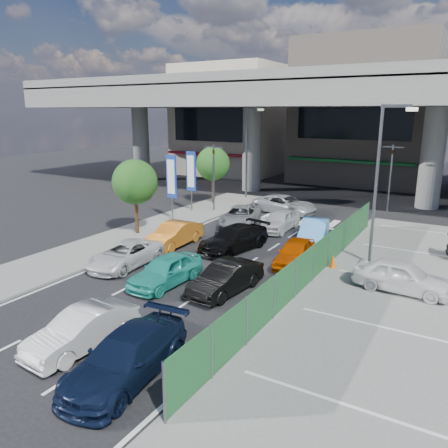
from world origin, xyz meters
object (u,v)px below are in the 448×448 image
Objects in this scene: street_lamp_right at (381,172)px; wagon_silver_front_left at (240,216)px; traffic_light_left at (214,161)px; tree_near at (135,182)px; hatch_black_mid_right at (226,278)px; kei_truck_front_right at (314,231)px; hatch_white_back_mid at (82,330)px; taxi_orange_left at (174,235)px; traffic_cone at (333,261)px; traffic_light_right at (392,161)px; sedan_black_mid at (234,238)px; parked_sedan_white at (402,276)px; taxi_orange_right at (295,253)px; tree_far at (213,164)px; minivan_navy_back at (126,357)px; signboard_far at (191,173)px; sedan_white_mid_left at (125,255)px; crossing_wagon_silver at (285,204)px; taxi_teal_mid at (166,270)px; sedan_white_front_mid at (280,220)px; signboard_near at (171,179)px; street_lamp_left at (248,145)px.

street_lamp_right is 1.70× the size of wagon_silver_front_left.
wagon_silver_front_left is at bearing -35.20° from traffic_light_left.
hatch_black_mid_right is (9.46, -5.04, -2.72)m from tree_near.
kei_truck_front_right reaches higher than hatch_black_mid_right.
hatch_white_back_mid is 17.04m from wagon_silver_front_left.
taxi_orange_left is at bearing -114.54° from wagon_silver_front_left.
kei_truck_front_right reaches higher than traffic_cone.
taxi_orange_left is at bearing -119.85° from traffic_light_right.
traffic_light_left reaches higher than sedan_black_mid.
parked_sedan_white is at bearing -77.69° from traffic_light_right.
taxi_orange_left is at bearing -73.03° from traffic_light_left.
taxi_orange_right is 0.93× the size of kei_truck_front_right.
tree_far reaches higher than taxi_orange_left.
wagon_silver_front_left is at bearing 102.25° from minivan_navy_back.
parked_sedan_white is (5.79, -5.32, 0.06)m from kei_truck_front_right.
signboard_far is (-14.77, 4.99, -1.71)m from street_lamp_right.
crossing_wagon_silver is at bearing 78.40° from sedan_white_mid_left.
signboard_far is 0.99× the size of sedan_black_mid.
taxi_orange_left is at bearing 115.10° from minivan_navy_back.
crossing_wagon_silver is at bearing 27.48° from signboard_far.
sedan_black_mid is at bearing -79.83° from wagon_silver_front_left.
minivan_navy_back is (-2.43, -26.94, -3.25)m from traffic_light_right.
parked_sedan_white reaches higher than minivan_navy_back.
taxi_orange_left is (0.09, 4.03, 0.07)m from sedan_white_mid_left.
hatch_black_mid_right is at bearing -158.61° from crossing_wagon_silver.
hatch_white_back_mid is at bearing -59.79° from sedan_white_mid_left.
parked_sedan_white is (16.03, -1.19, -2.63)m from tree_near.
hatch_black_mid_right is (2.80, 0.61, -0.03)m from taxi_teal_mid.
taxi_teal_mid is 11.20m from sedan_white_front_mid.
sedan_white_mid_left is at bearing -74.71° from tree_far.
signboard_near is 9.77m from sedan_white_mid_left.
traffic_light_right is at bearing 65.98° from kei_truck_front_right.
taxi_teal_mid is (3.28, -0.89, 0.07)m from sedan_white_mid_left.
taxi_teal_mid is 1.00× the size of sedan_white_front_mid.
hatch_black_mid_right is at bearing -79.13° from wagon_silver_front_left.
hatch_white_back_mid is at bearing 162.33° from minivan_navy_back.
parked_sedan_white is (3.53, -16.19, -3.18)m from traffic_light_right.
traffic_cone is at bearing -49.11° from street_lamp_left.
wagon_silver_front_left is at bearing 155.65° from kei_truck_front_right.
tree_far reaches higher than sedan_white_mid_left.
parked_sedan_white reaches higher than taxi_teal_mid.
signboard_near is 10.71m from kei_truck_front_right.
parked_sedan_white is at bearing -4.23° from tree_near.
wagon_silver_front_left is at bearing -129.43° from traffic_light_right.
street_lamp_right is 9.42m from hatch_black_mid_right.
signboard_far is at bearing -144.30° from traffic_light_left.
sedan_white_front_mid is at bearing 113.31° from taxi_orange_right.
traffic_light_left is 1.11× the size of signboard_near.
traffic_light_left is 1.24× the size of kei_truck_front_right.
sedan_black_mid is 7.05× the size of traffic_cone.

